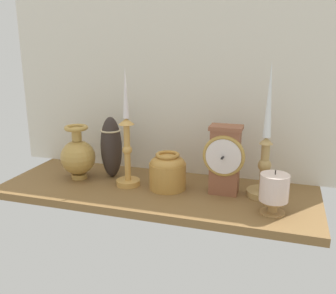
{
  "coord_description": "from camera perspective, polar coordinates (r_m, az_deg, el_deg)",
  "views": [
    {
      "loc": [
        37.07,
        -105.5,
        44.93
      ],
      "look_at": [
        3.95,
        0.0,
        14.0
      ],
      "focal_mm": 40.21,
      "sensor_mm": 36.0,
      "label": 1
    }
  ],
  "objects": [
    {
      "name": "ground_plane",
      "position": [
        1.21,
        -1.8,
        -6.8
      ],
      "size": [
        100.0,
        36.0,
        2.4
      ],
      "primitive_type": "cube",
      "color": "brown"
    },
    {
      "name": "tall_ceramic_vase",
      "position": [
        1.29,
        -8.59,
        0.02
      ],
      "size": [
        7.19,
        7.19,
        20.99
      ],
      "color": "#302722",
      "rests_on": "ground_plane"
    },
    {
      "name": "candlestick_tall_left",
      "position": [
        1.19,
        -6.3,
        -0.03
      ],
      "size": [
        7.68,
        7.68,
        37.91
      ],
      "color": "gold",
      "rests_on": "ground_plane"
    },
    {
      "name": "mantel_clock",
      "position": [
        1.14,
        8.59,
        -1.81
      ],
      "size": [
        12.56,
        9.05,
        21.17
      ],
      "color": "brown",
      "rests_on": "ground_plane"
    },
    {
      "name": "back_wall",
      "position": [
        1.3,
        0.79,
        10.14
      ],
      "size": [
        120.0,
        2.0,
        65.0
      ],
      "primitive_type": "cube",
      "color": "silver",
      "rests_on": "ground_plane"
    },
    {
      "name": "brass_vase_jar",
      "position": [
        1.18,
        -0.06,
        -3.61
      ],
      "size": [
        11.6,
        11.6,
        11.66
      ],
      "color": "#BA853A",
      "rests_on": "ground_plane"
    },
    {
      "name": "pillar_candle_front",
      "position": [
        1.05,
        15.77,
        -6.39
      ],
      "size": [
        7.8,
        7.8,
        12.33
      ],
      "color": "#AA814A",
      "rests_on": "ground_plane"
    },
    {
      "name": "candlestick_tall_center",
      "position": [
        1.14,
        14.49,
        -1.64
      ],
      "size": [
        9.77,
        9.77,
        40.16
      ],
      "color": "tan",
      "rests_on": "ground_plane"
    },
    {
      "name": "brass_vase_bulbous",
      "position": [
        1.3,
        -13.49,
        -1.3
      ],
      "size": [
        11.65,
        11.65,
        18.34
      ],
      "color": "#B88F43",
      "rests_on": "ground_plane"
    }
  ]
}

